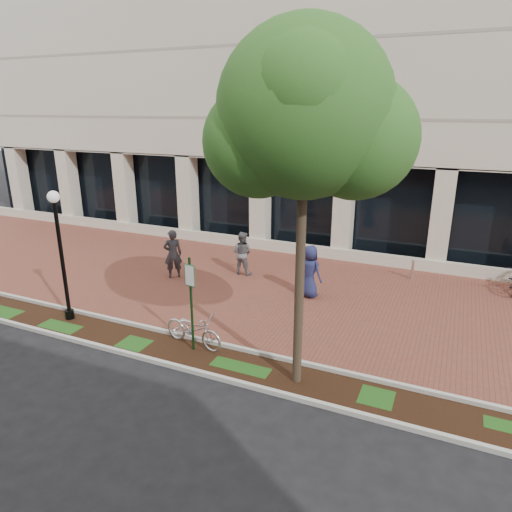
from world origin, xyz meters
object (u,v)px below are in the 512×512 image
at_px(lamppost, 61,249).
at_px(pedestrian_mid, 242,253).
at_px(locked_bicycle, 193,329).
at_px(bollard, 413,269).
at_px(pedestrian_left, 173,254).
at_px(street_tree, 308,122).
at_px(parking_sign, 191,293).
at_px(pedestrian_right, 310,271).

relative_size(lamppost, pedestrian_mid, 2.34).
height_order(locked_bicycle, pedestrian_mid, pedestrian_mid).
bearing_deg(lamppost, locked_bicycle, 1.82).
relative_size(pedestrian_mid, bollard, 2.07).
distance_m(locked_bicycle, bollard, 9.50).
distance_m(pedestrian_left, bollard, 9.43).
bearing_deg(street_tree, pedestrian_mid, 126.17).
xyz_separation_m(street_tree, pedestrian_mid, (-4.60, 6.30, -5.28)).
distance_m(parking_sign, bollard, 9.72).
relative_size(parking_sign, pedestrian_mid, 1.54).
xyz_separation_m(lamppost, street_tree, (7.85, -0.31, 3.83)).
height_order(street_tree, pedestrian_mid, street_tree).
relative_size(locked_bicycle, bollard, 2.29).
bearing_deg(street_tree, locked_bicycle, 172.25).
xyz_separation_m(pedestrian_left, bollard, (8.67, 3.66, -0.54)).
bearing_deg(pedestrian_right, bollard, -114.24).
xyz_separation_m(locked_bicycle, pedestrian_mid, (-1.30, 5.85, 0.37)).
bearing_deg(lamppost, parking_sign, -1.15).
height_order(parking_sign, bollard, parking_sign).
relative_size(street_tree, locked_bicycle, 4.21).
bearing_deg(pedestrian_right, street_tree, 125.03).
height_order(locked_bicycle, pedestrian_left, pedestrian_left).
bearing_deg(parking_sign, bollard, 70.17).
distance_m(parking_sign, street_tree, 5.49).
distance_m(pedestrian_mid, bollard, 6.75).
bearing_deg(parking_sign, pedestrian_right, 81.47).
relative_size(locked_bicycle, pedestrian_left, 1.00).
relative_size(pedestrian_mid, pedestrian_right, 0.93).
height_order(pedestrian_mid, bollard, pedestrian_mid).
xyz_separation_m(lamppost, bollard, (9.62, 8.17, -1.90)).
bearing_deg(parking_sign, pedestrian_mid, 114.23).
bearing_deg(bollard, street_tree, -101.80).
relative_size(pedestrian_left, bollard, 2.30).
distance_m(lamppost, street_tree, 8.74).
bearing_deg(bollard, pedestrian_right, -133.95).
bearing_deg(parking_sign, street_tree, 7.34).
relative_size(parking_sign, pedestrian_right, 1.43).
bearing_deg(locked_bicycle, pedestrian_mid, 21.53).
xyz_separation_m(street_tree, bollard, (1.77, 8.48, -5.73)).
relative_size(parking_sign, street_tree, 0.33).
bearing_deg(pedestrian_right, pedestrian_mid, 0.24).
bearing_deg(pedestrian_mid, bollard, -161.85).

